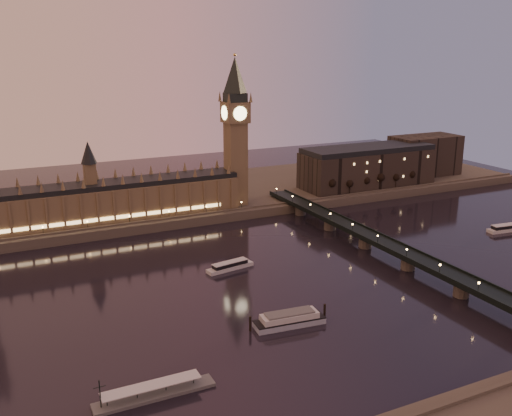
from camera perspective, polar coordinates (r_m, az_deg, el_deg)
The scene contains 16 objects.
ground at distance 284.39m, azimuth -2.08°, elevation -7.85°, with size 700.00×700.00×0.00m, color black.
far_embankment at distance 439.76m, azimuth -7.17°, elevation 1.06°, with size 560.00×130.00×6.00m, color #423D35.
palace_of_westminster at distance 376.97m, azimuth -15.22°, elevation 1.06°, with size 180.00×26.62×52.00m.
big_ben at distance 396.16m, azimuth -2.07°, elevation 8.53°, with size 17.68×17.68×104.00m.
westminster_bridge at distance 327.24m, azimuth 12.79°, elevation -3.98°, with size 13.20×260.00×15.30m.
city_block at distance 484.26m, azimuth 12.98°, elevation 4.48°, with size 155.00×45.00×34.00m.
bare_tree_0 at distance 430.21m, azimuth 7.83°, elevation 2.34°, with size 5.88×5.88×11.96m.
bare_tree_1 at distance 438.40m, azimuth 9.45°, elevation 2.52°, with size 5.88×5.88×11.96m.
bare_tree_2 at distance 446.94m, azimuth 11.00°, elevation 2.70°, with size 5.88×5.88×11.96m.
bare_tree_3 at distance 455.79m, azimuth 12.50°, elevation 2.87°, with size 5.88×5.88×11.96m.
bare_tree_4 at distance 464.95m, azimuth 13.95°, elevation 3.03°, with size 5.88×5.88×11.96m.
bare_tree_5 at distance 474.40m, azimuth 15.33°, elevation 3.18°, with size 5.88×5.88×11.96m.
cruise_boat_a at distance 304.93m, azimuth -2.61°, elevation -5.80°, with size 27.27×10.20×4.27m.
cruise_boat_c at distance 398.51m, azimuth 23.56°, elevation -1.88°, with size 23.38×8.56×4.57m.
moored_barge at distance 246.71m, azimuth 3.36°, elevation -11.05°, with size 35.30×11.53×6.50m.
pontoon_pier at distance 205.59m, azimuth -10.15°, elevation -17.78°, with size 41.77×6.96×11.14m.
Camera 1 is at (-103.92, -238.86, 114.13)m, focal length 40.00 mm.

